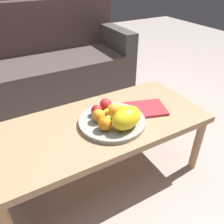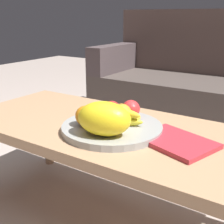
{
  "view_description": "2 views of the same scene",
  "coord_description": "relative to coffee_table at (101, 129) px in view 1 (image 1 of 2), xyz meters",
  "views": [
    {
      "loc": [
        -0.45,
        -0.93,
        1.2
      ],
      "look_at": [
        0.05,
        -0.04,
        0.51
      ],
      "focal_mm": 36.03,
      "sensor_mm": 36.0,
      "label": 1
    },
    {
      "loc": [
        0.62,
        -0.91,
        0.85
      ],
      "look_at": [
        0.05,
        -0.04,
        0.51
      ],
      "focal_mm": 47.65,
      "sensor_mm": 36.0,
      "label": 2
    }
  ],
  "objects": [
    {
      "name": "ground_plane",
      "position": [
        0.0,
        0.0,
        -0.39
      ],
      "size": [
        8.0,
        8.0,
        0.0
      ],
      "primitive_type": "plane",
      "color": "#AA998F"
    },
    {
      "name": "magazine",
      "position": [
        0.3,
        -0.02,
        0.06
      ],
      "size": [
        0.29,
        0.25,
        0.02
      ],
      "primitive_type": "cube",
      "rotation": [
        0.0,
        0.0,
        -0.32
      ],
      "color": "#B42C37",
      "rests_on": "coffee_table"
    },
    {
      "name": "coffee_table",
      "position": [
        0.0,
        0.0,
        0.0
      ],
      "size": [
        1.24,
        0.56,
        0.44
      ],
      "color": "tan",
      "rests_on": "ground_plane"
    },
    {
      "name": "melon_large_front",
      "position": [
        0.09,
        -0.14,
        0.13
      ],
      "size": [
        0.21,
        0.16,
        0.12
      ],
      "primitive_type": "ellipsoid",
      "rotation": [
        0.0,
        0.0,
        0.28
      ],
      "color": "yellow",
      "rests_on": "fruit_bowl"
    },
    {
      "name": "orange_right",
      "position": [
        -0.02,
        -0.02,
        0.11
      ],
      "size": [
        0.07,
        0.07,
        0.07
      ],
      "primitive_type": "sphere",
      "color": "orange",
      "rests_on": "fruit_bowl"
    },
    {
      "name": "apple_front",
      "position": [
        0.07,
        0.07,
        0.11
      ],
      "size": [
        0.07,
        0.07,
        0.07
      ],
      "primitive_type": "sphere",
      "color": "red",
      "rests_on": "fruit_bowl"
    },
    {
      "name": "apple_left",
      "position": [
        0.0,
        0.04,
        0.1
      ],
      "size": [
        0.06,
        0.06,
        0.06
      ],
      "primitive_type": "sphere",
      "color": "red",
      "rests_on": "fruit_bowl"
    },
    {
      "name": "couch",
      "position": [
        0.04,
        1.31,
        -0.09
      ],
      "size": [
        1.7,
        0.7,
        0.9
      ],
      "color": "#473D38",
      "rests_on": "ground_plane"
    },
    {
      "name": "fruit_bowl",
      "position": [
        0.05,
        -0.04,
        0.06
      ],
      "size": [
        0.38,
        0.38,
        0.03
      ],
      "primitive_type": "cylinder",
      "color": "#989A97",
      "rests_on": "coffee_table"
    },
    {
      "name": "orange_front",
      "position": [
        0.08,
        -0.01,
        0.11
      ],
      "size": [
        0.08,
        0.08,
        0.08
      ],
      "primitive_type": "sphere",
      "color": "orange",
      "rests_on": "fruit_bowl"
    },
    {
      "name": "banana_bunch",
      "position": [
        0.08,
        -0.01,
        0.1
      ],
      "size": [
        0.16,
        0.12,
        0.06
      ],
      "color": "yellow",
      "rests_on": "fruit_bowl"
    },
    {
      "name": "orange_left",
      "position": [
        -0.02,
        -0.1,
        0.11
      ],
      "size": [
        0.08,
        0.08,
        0.08
      ],
      "primitive_type": "sphere",
      "color": "orange",
      "rests_on": "fruit_bowl"
    }
  ]
}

